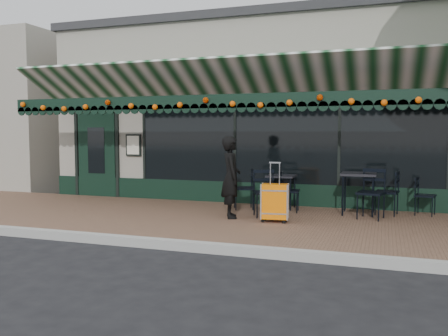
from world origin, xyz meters
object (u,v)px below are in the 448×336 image
(woman, at_px, (231,177))
(chair_a_front, at_px, (371,194))
(chair_b_right, at_px, (289,191))
(chair_a_left, at_px, (387,193))
(suitcase, at_px, (275,202))
(cafe_table_a, at_px, (359,177))
(chair_a_right, at_px, (425,196))
(chair_b_front, at_px, (265,193))
(chair_b_left, at_px, (244,189))
(cafe_table_b, at_px, (281,178))

(woman, relative_size, chair_a_front, 1.62)
(chair_a_front, relative_size, chair_b_right, 1.14)
(chair_a_left, bearing_deg, chair_a_front, -16.14)
(suitcase, bearing_deg, chair_b_right, 80.90)
(cafe_table_a, distance_m, chair_a_right, 1.38)
(woman, relative_size, chair_b_front, 1.70)
(woman, xyz_separation_m, cafe_table_a, (2.34, 1.21, -0.03))
(chair_b_right, bearing_deg, chair_a_left, -87.11)
(chair_b_left, xyz_separation_m, chair_b_front, (0.67, -0.75, 0.02))
(cafe_table_b, bearing_deg, chair_a_right, 2.02)
(cafe_table_a, bearing_deg, chair_a_front, -61.04)
(cafe_table_a, relative_size, chair_b_left, 0.95)
(cafe_table_b, relative_size, chair_b_left, 0.83)
(cafe_table_b, distance_m, chair_b_right, 0.50)
(suitcase, bearing_deg, chair_b_left, 120.29)
(chair_a_front, relative_size, chair_b_left, 1.10)
(chair_a_right, bearing_deg, cafe_table_a, 117.78)
(woman, distance_m, chair_b_left, 1.15)
(cafe_table_a, bearing_deg, chair_b_right, -173.60)
(cafe_table_a, distance_m, cafe_table_b, 1.66)
(woman, height_order, chair_a_left, woman)
(woman, distance_m, suitcase, 1.02)
(woman, xyz_separation_m, chair_a_right, (3.63, 1.53, -0.41))
(suitcase, relative_size, chair_a_left, 1.23)
(chair_b_left, bearing_deg, chair_a_right, 74.96)
(chair_a_left, xyz_separation_m, chair_a_right, (0.74, 0.18, -0.06))
(suitcase, relative_size, chair_b_right, 1.29)
(cafe_table_b, distance_m, chair_a_front, 2.02)
(cafe_table_a, distance_m, chair_b_left, 2.43)
(suitcase, height_order, chair_a_right, suitcase)
(cafe_table_a, bearing_deg, chair_a_left, 13.79)
(chair_a_left, height_order, chair_b_front, chair_b_front)
(suitcase, relative_size, chair_a_right, 1.43)
(chair_a_front, bearing_deg, chair_a_left, 77.66)
(cafe_table_a, height_order, chair_b_left, chair_b_left)
(chair_b_left, xyz_separation_m, chair_b_right, (1.01, -0.03, -0.02))
(suitcase, distance_m, chair_a_right, 3.20)
(chair_b_front, bearing_deg, chair_b_right, 40.46)
(woman, height_order, chair_b_left, woman)
(woman, bearing_deg, cafe_table_b, -50.56)
(chair_b_left, bearing_deg, chair_a_left, 73.13)
(chair_a_right, distance_m, chair_b_right, 2.72)
(chair_b_front, bearing_deg, cafe_table_a, 2.72)
(woman, distance_m, chair_b_front, 0.77)
(chair_a_front, bearing_deg, chair_b_front, -154.97)
(cafe_table_b, xyz_separation_m, chair_b_right, (0.25, -0.37, -0.23))
(suitcase, distance_m, chair_b_right, 1.23)
(chair_a_front, distance_m, chair_b_left, 2.68)
(chair_b_left, bearing_deg, cafe_table_b, 92.01)
(woman, bearing_deg, chair_a_right, -91.59)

